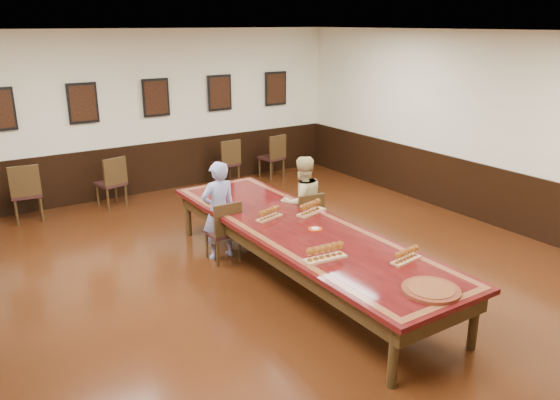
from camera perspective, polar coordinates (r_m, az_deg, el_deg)
floor at (r=7.44m, az=2.14°, el=-8.42°), size 8.00×10.00×0.02m
ceiling at (r=6.66m, az=2.47°, el=17.22°), size 8.00×10.00×0.02m
wall_back at (r=11.25m, az=-12.87°, el=8.91°), size 8.00×0.02×3.20m
wall_right at (r=9.72m, az=22.07°, el=6.64°), size 0.02×10.00×3.20m
chair_man at (r=7.91m, az=-6.04°, el=-3.16°), size 0.43×0.47×0.91m
chair_woman at (r=8.28m, az=2.63°, el=-2.09°), size 0.48×0.51×0.91m
spare_chair_a at (r=10.39m, az=-24.99°, el=0.76°), size 0.54×0.58×1.03m
spare_chair_b at (r=10.63m, az=-17.29°, el=1.85°), size 0.55×0.58×0.97m
spare_chair_c at (r=11.64m, az=-5.64°, el=4.00°), size 0.48×0.52×0.98m
spare_chair_d at (r=12.09m, az=-0.89°, el=4.62°), size 0.53×0.56×0.98m
person_man at (r=7.90m, az=-6.43°, el=-1.11°), size 0.54×0.35×1.46m
person_woman at (r=8.28m, az=2.33°, el=-0.22°), size 0.77×0.63×1.42m
pink_phone at (r=7.74m, az=4.27°, el=-1.22°), size 0.07×0.14×0.01m
wainscoting at (r=7.23m, az=2.18°, el=-4.80°), size 8.00×10.00×1.00m
conference_table at (r=7.18m, az=2.19°, el=-3.99°), size 1.40×5.00×0.76m
posters at (r=11.14m, az=-12.84°, el=10.39°), size 6.14×0.04×0.74m
flight_a at (r=7.44m, az=-1.12°, el=-1.45°), size 0.44×0.23×0.16m
flight_b at (r=7.65m, az=3.28°, el=-0.82°), size 0.51×0.27×0.18m
flight_c at (r=6.19m, az=4.74°, el=-5.51°), size 0.52×0.20×0.19m
flight_d at (r=6.30m, az=13.07°, el=-5.65°), size 0.43×0.18×0.16m
red_plate_grp at (r=7.08m, az=3.70°, el=-3.05°), size 0.18×0.18×0.02m
carved_platter at (r=5.70m, az=15.50°, el=-9.05°), size 0.72×0.72×0.05m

